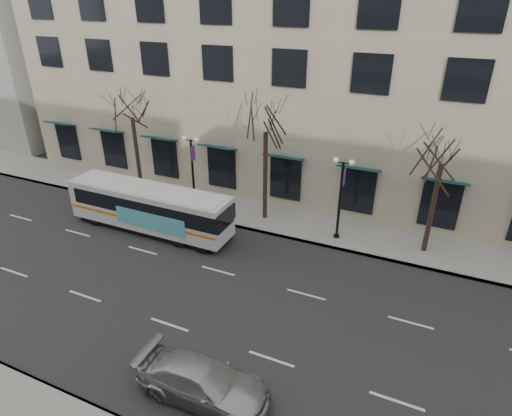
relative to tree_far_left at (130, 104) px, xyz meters
The scene contains 10 objects.
ground 14.91m from the tree_far_left, 41.35° to the right, with size 160.00×160.00×0.00m, color black.
sidewalk_far 16.40m from the tree_far_left, ahead, with size 80.00×4.00×0.15m, color gray.
building_hotel 15.52m from the tree_far_left, 56.75° to the left, with size 40.00×20.00×24.00m, color tan.
tree_far_left is the anchor object (origin of this frame).
tree_far_mid 10.00m from the tree_far_left, ahead, with size 3.60×3.60×8.55m.
tree_far_right 20.00m from the tree_far_left, ahead, with size 3.60×3.60×8.06m.
lamp_post_left 6.29m from the tree_far_left, ahead, with size 1.22×0.45×5.21m.
lamp_post_right 15.48m from the tree_far_left, ahead, with size 1.22×0.45×5.21m.
city_bus 7.80m from the tree_far_left, 45.98° to the right, with size 10.75×2.44×2.91m.
silver_car 20.12m from the tree_far_left, 45.84° to the right, with size 2.08×5.11×1.48m, color #9A9EA1.
Camera 1 is at (9.67, -14.32, 13.49)m, focal length 30.00 mm.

